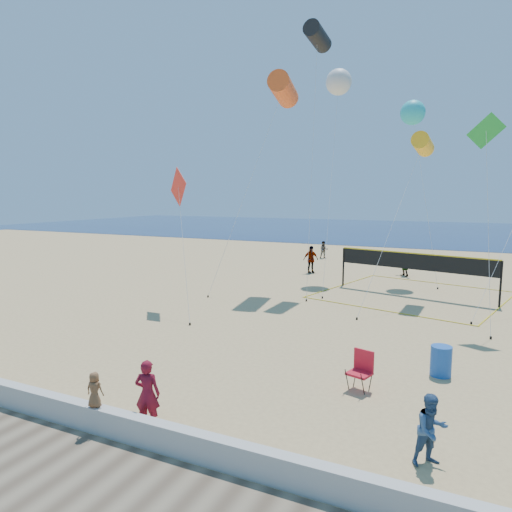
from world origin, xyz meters
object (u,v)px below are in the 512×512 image
at_px(volleyball_net, 414,266).
at_px(trash_barrel, 441,361).
at_px(camp_chair, 361,368).
at_px(woman, 147,394).

bearing_deg(volleyball_net, trash_barrel, -65.83).
bearing_deg(trash_barrel, camp_chair, -133.99).
bearing_deg(trash_barrel, volleyball_net, 100.41).
bearing_deg(camp_chair, trash_barrel, 62.48).
height_order(camp_chair, volleyball_net, volleyball_net).
xyz_separation_m(trash_barrel, volleyball_net, (-2.04, 11.12, 1.10)).
distance_m(woman, camp_chair, 5.73).
bearing_deg(trash_barrel, woman, -133.84).
distance_m(camp_chair, volleyball_net, 13.13).
xyz_separation_m(camp_chair, trash_barrel, (1.91, 1.98, -0.17)).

